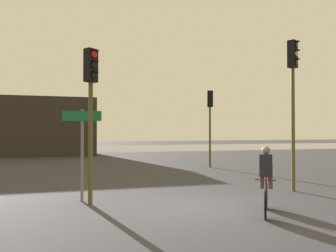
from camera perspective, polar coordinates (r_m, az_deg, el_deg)
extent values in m
plane|color=#333338|center=(8.74, 6.04, -13.99)|extent=(120.00, 120.00, 0.00)
cube|color=slate|center=(39.16, -11.29, -3.85)|extent=(80.00, 16.00, 0.01)
cube|color=#2D2823|center=(29.46, -26.33, -0.10)|extent=(14.08, 4.00, 4.75)
cylinder|color=#4C4719|center=(11.60, 20.94, -0.53)|extent=(0.12, 0.12, 4.10)
cube|color=black|center=(11.88, 20.87, 11.60)|extent=(0.40, 0.37, 0.90)
cylinder|color=black|center=(11.90, 21.48, 13.02)|extent=(0.18, 0.12, 0.19)
cube|color=black|center=(11.92, 21.57, 13.54)|extent=(0.22, 0.20, 0.02)
cylinder|color=orange|center=(11.84, 21.49, 11.66)|extent=(0.18, 0.12, 0.19)
cube|color=black|center=(11.85, 21.58, 12.18)|extent=(0.22, 0.20, 0.02)
cylinder|color=black|center=(11.78, 21.50, 10.28)|extent=(0.18, 0.12, 0.19)
cube|color=black|center=(11.79, 21.58, 10.81)|extent=(0.22, 0.20, 0.02)
cylinder|color=#4C4719|center=(9.08, -13.35, -2.94)|extent=(0.12, 0.12, 3.31)
cube|color=black|center=(9.25, -13.30, 10.21)|extent=(0.40, 0.39, 0.90)
cylinder|color=red|center=(9.21, -12.72, 12.10)|extent=(0.17, 0.14, 0.19)
cube|color=black|center=(9.22, -12.63, 12.78)|extent=(0.22, 0.21, 0.02)
cylinder|color=black|center=(9.15, -12.72, 10.33)|extent=(0.17, 0.14, 0.19)
cube|color=black|center=(9.16, -12.63, 11.02)|extent=(0.22, 0.21, 0.02)
cylinder|color=black|center=(9.10, -12.73, 8.54)|extent=(0.17, 0.14, 0.19)
cube|color=black|center=(9.10, -12.64, 9.23)|extent=(0.22, 0.21, 0.02)
cylinder|color=#4C4719|center=(18.17, 7.31, -1.94)|extent=(0.12, 0.12, 3.33)
cube|color=black|center=(18.26, 7.29, 4.71)|extent=(0.37, 0.31, 0.90)
cylinder|color=black|center=(18.15, 7.36, 5.67)|extent=(0.19, 0.08, 0.19)
cube|color=black|center=(18.15, 7.37, 6.02)|extent=(0.21, 0.16, 0.02)
cylinder|color=black|center=(18.12, 7.36, 4.75)|extent=(0.19, 0.08, 0.19)
cube|color=black|center=(18.12, 7.37, 5.11)|extent=(0.21, 0.16, 0.02)
cylinder|color=black|center=(18.10, 7.36, 3.84)|extent=(0.19, 0.08, 0.19)
cube|color=black|center=(18.09, 7.37, 4.19)|extent=(0.21, 0.16, 0.02)
cylinder|color=slate|center=(9.61, -14.73, -4.94)|extent=(0.08, 0.08, 2.60)
cube|color=#116038|center=(9.54, -14.78, 1.70)|extent=(1.07, 0.31, 0.28)
cylinder|color=black|center=(7.83, 16.62, -13.02)|extent=(0.40, 0.57, 0.66)
cylinder|color=black|center=(8.86, 16.77, -11.60)|extent=(0.40, 0.57, 0.66)
cylinder|color=maroon|center=(8.26, 16.69, -8.86)|extent=(0.50, 0.72, 0.04)
cylinder|color=maroon|center=(8.44, 16.71, -10.24)|extent=(0.04, 0.04, 0.55)
cylinder|color=maroon|center=(7.78, 16.61, -8.98)|extent=(0.40, 0.28, 0.03)
cylinder|color=#3F3F47|center=(8.40, 16.02, -8.39)|extent=(0.11, 0.11, 0.60)
cylinder|color=#3F3F47|center=(8.40, 17.39, -8.38)|extent=(0.11, 0.11, 0.60)
cube|color=black|center=(8.32, 16.69, -6.59)|extent=(0.36, 0.33, 0.54)
sphere|color=#846047|center=(8.26, 16.67, -4.05)|extent=(0.20, 0.20, 0.20)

